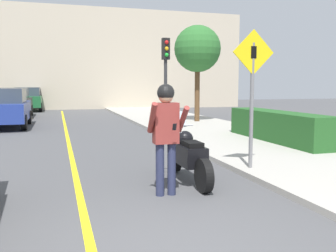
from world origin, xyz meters
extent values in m
cube|color=#ADA89E|center=(4.80, 4.00, 0.06)|extent=(4.40, 44.00, 0.11)
cube|color=yellow|center=(-0.60, 6.00, 0.00)|extent=(0.12, 36.00, 0.01)
cube|color=beige|center=(0.00, 26.00, 3.86)|extent=(28.00, 1.20, 7.71)
cylinder|color=black|center=(1.42, 2.06, 0.29)|extent=(0.14, 0.58, 0.58)
cylinder|color=black|center=(1.42, 3.71, 0.29)|extent=(0.14, 0.58, 0.58)
cube|color=black|center=(1.42, 2.89, 0.52)|extent=(0.40, 1.13, 0.36)
sphere|color=black|center=(1.42, 3.04, 0.78)|extent=(0.32, 0.32, 0.32)
cube|color=black|center=(1.42, 2.63, 0.74)|extent=(0.28, 0.48, 0.10)
cylinder|color=silver|center=(1.42, 3.45, 1.00)|extent=(0.62, 0.03, 0.03)
cube|color=silver|center=(1.42, 3.52, 1.12)|extent=(0.36, 0.12, 0.31)
cylinder|color=#282D4C|center=(0.67, 2.11, 0.43)|extent=(0.14, 0.14, 0.87)
cylinder|color=#282D4C|center=(0.87, 2.11, 0.43)|extent=(0.14, 0.14, 0.87)
cube|color=maroon|center=(0.77, 2.11, 1.20)|extent=(0.40, 0.22, 0.66)
cylinder|color=maroon|center=(0.52, 2.01, 1.30)|extent=(0.09, 0.40, 0.51)
cylinder|color=maroon|center=(1.02, 1.99, 1.26)|extent=(0.09, 0.46, 0.46)
sphere|color=tan|center=(0.77, 2.11, 1.64)|extent=(0.24, 0.24, 0.24)
sphere|color=black|center=(0.77, 2.11, 1.69)|extent=(0.28, 0.28, 0.28)
cube|color=black|center=(0.83, 1.83, 1.16)|extent=(0.06, 0.05, 0.11)
cylinder|color=slate|center=(2.89, 3.14, 1.38)|extent=(0.08, 0.08, 2.55)
cube|color=yellow|center=(2.89, 3.12, 2.47)|extent=(0.91, 0.02, 0.91)
cube|color=black|center=(2.89, 3.10, 2.47)|extent=(0.12, 0.01, 0.24)
cylinder|color=#2D2D30|center=(2.88, 9.40, 1.80)|extent=(0.12, 0.12, 3.38)
cube|color=black|center=(2.88, 9.38, 3.11)|extent=(0.26, 0.22, 0.76)
sphere|color=red|center=(2.88, 9.26, 3.33)|extent=(0.14, 0.14, 0.14)
sphere|color=gold|center=(2.88, 9.26, 3.11)|extent=(0.14, 0.14, 0.14)
sphere|color=green|center=(2.88, 9.26, 2.89)|extent=(0.14, 0.14, 0.14)
cube|color=#235623|center=(5.60, 6.35, 0.56)|extent=(0.90, 4.57, 0.90)
cylinder|color=brown|center=(5.49, 13.02, 1.43)|extent=(0.24, 0.24, 2.65)
sphere|color=#2D6B2D|center=(5.49, 13.02, 3.52)|extent=(2.19, 2.19, 2.19)
cylinder|color=black|center=(-2.21, 14.98, 0.32)|extent=(0.22, 0.64, 0.64)
cylinder|color=black|center=(-2.21, 12.37, 0.32)|extent=(0.22, 0.64, 0.64)
cube|color=navy|center=(-3.04, 13.68, 0.70)|extent=(1.80, 4.20, 0.76)
cube|color=#38424C|center=(-3.04, 13.51, 1.38)|extent=(1.58, 2.18, 0.60)
cylinder|color=black|center=(-4.11, 20.34, 0.32)|extent=(0.22, 0.64, 0.64)
cylinder|color=black|center=(-2.45, 20.34, 0.32)|extent=(0.22, 0.64, 0.64)
cylinder|color=black|center=(-2.45, 17.74, 0.32)|extent=(0.22, 0.64, 0.64)
cube|color=black|center=(-3.28, 19.04, 0.70)|extent=(1.80, 4.20, 0.76)
cube|color=#38424C|center=(-3.28, 18.87, 1.38)|extent=(1.58, 2.18, 0.60)
cylinder|color=black|center=(-3.68, 26.02, 0.32)|extent=(0.22, 0.64, 0.64)
cylinder|color=black|center=(-2.02, 26.02, 0.32)|extent=(0.22, 0.64, 0.64)
cylinder|color=black|center=(-3.68, 23.42, 0.32)|extent=(0.22, 0.64, 0.64)
cylinder|color=black|center=(-2.02, 23.42, 0.32)|extent=(0.22, 0.64, 0.64)
cube|color=#1E6033|center=(-2.85, 24.72, 0.70)|extent=(1.80, 4.20, 0.76)
cube|color=#38424C|center=(-2.85, 24.55, 1.38)|extent=(1.58, 2.18, 0.60)
camera|label=1|loc=(-0.91, -3.68, 1.80)|focal=40.00mm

